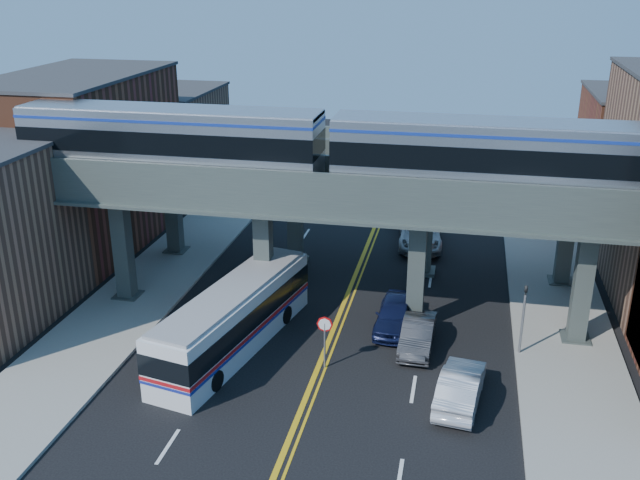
% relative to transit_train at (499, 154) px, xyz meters
% --- Properties ---
extents(ground, '(120.00, 120.00, 0.00)m').
position_rel_transit_train_xyz_m(ground, '(-7.50, -8.00, -9.29)').
color(ground, black).
rests_on(ground, ground).
extents(sidewalk_west, '(5.00, 70.00, 0.16)m').
position_rel_transit_train_xyz_m(sidewalk_west, '(-19.00, 2.00, -9.21)').
color(sidewalk_west, gray).
rests_on(sidewalk_west, ground).
extents(sidewalk_east, '(5.00, 70.00, 0.16)m').
position_rel_transit_train_xyz_m(sidewalk_east, '(4.00, 2.00, -9.21)').
color(sidewalk_east, gray).
rests_on(sidewalk_east, ground).
extents(building_west_b, '(8.00, 14.00, 11.00)m').
position_rel_transit_train_xyz_m(building_west_b, '(-26.00, 8.00, -3.79)').
color(building_west_b, brown).
rests_on(building_west_b, ground).
extents(building_west_c, '(8.00, 10.00, 8.00)m').
position_rel_transit_train_xyz_m(building_west_c, '(-26.00, 21.00, -5.29)').
color(building_west_c, '#875A46').
rests_on(building_west_c, ground).
extents(elevated_viaduct_near, '(52.00, 3.60, 7.40)m').
position_rel_transit_train_xyz_m(elevated_viaduct_near, '(-7.50, 0.00, -2.82)').
color(elevated_viaduct_near, '#3C4643').
rests_on(elevated_viaduct_near, ground).
extents(elevated_viaduct_far, '(52.00, 3.60, 7.40)m').
position_rel_transit_train_xyz_m(elevated_viaduct_far, '(-7.50, 7.00, -2.82)').
color(elevated_viaduct_far, '#3C4643').
rests_on(elevated_viaduct_far, ground).
extents(transit_train, '(47.86, 3.00, 3.50)m').
position_rel_transit_train_xyz_m(transit_train, '(0.00, 0.00, 0.00)').
color(transit_train, black).
rests_on(transit_train, elevated_viaduct_near).
extents(stop_sign, '(0.76, 0.09, 2.63)m').
position_rel_transit_train_xyz_m(stop_sign, '(-7.20, -5.00, -7.53)').
color(stop_sign, slate).
rests_on(stop_sign, ground).
extents(traffic_signal, '(0.15, 0.18, 4.10)m').
position_rel_transit_train_xyz_m(traffic_signal, '(1.70, -2.00, -6.99)').
color(traffic_signal, slate).
rests_on(traffic_signal, ground).
extents(transit_bus, '(4.89, 11.85, 2.98)m').
position_rel_transit_train_xyz_m(transit_bus, '(-11.88, -4.01, -7.76)').
color(transit_bus, silver).
rests_on(transit_bus, ground).
extents(car_lane_a, '(2.00, 4.72, 1.59)m').
position_rel_transit_train_xyz_m(car_lane_a, '(-4.43, -0.46, -8.50)').
color(car_lane_a, '#11183E').
rests_on(car_lane_a, ground).
extents(car_lane_b, '(1.64, 4.38, 1.43)m').
position_rel_transit_train_xyz_m(car_lane_b, '(-3.14, -2.28, -8.58)').
color(car_lane_b, '#303033').
rests_on(car_lane_b, ground).
extents(car_lane_c, '(3.20, 6.14, 1.65)m').
position_rel_transit_train_xyz_m(car_lane_c, '(-4.07, 11.59, -8.47)').
color(car_lane_c, silver).
rests_on(car_lane_c, ground).
extents(car_lane_d, '(2.30, 5.10, 1.45)m').
position_rel_transit_train_xyz_m(car_lane_d, '(-5.70, 17.07, -8.57)').
color(car_lane_d, '#A4A5A9').
rests_on(car_lane_d, ground).
extents(car_parked_curb, '(2.23, 4.92, 1.57)m').
position_rel_transit_train_xyz_m(car_parked_curb, '(-1.00, -6.62, -8.51)').
color(car_parked_curb, silver).
rests_on(car_parked_curb, ground).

